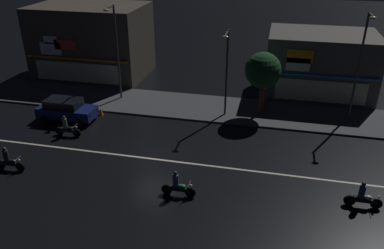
% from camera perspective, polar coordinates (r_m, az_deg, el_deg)
% --- Properties ---
extents(ground_plane, '(140.00, 140.00, 0.00)m').
position_cam_1_polar(ground_plane, '(24.44, -5.83, -5.10)').
color(ground_plane, black).
extents(lane_divider_stripe, '(33.76, 0.16, 0.01)m').
position_cam_1_polar(lane_divider_stripe, '(24.44, -5.83, -5.08)').
color(lane_divider_stripe, beige).
rests_on(lane_divider_stripe, ground).
extents(sidewalk_far, '(35.54, 5.02, 0.14)m').
position_cam_1_polar(sidewalk_far, '(31.55, -1.13, 2.79)').
color(sidewalk_far, '#424447').
rests_on(sidewalk_far, ground).
extents(storefront_left_block, '(10.37, 7.16, 6.74)m').
position_cam_1_polar(storefront_left_block, '(39.48, -14.53, 11.92)').
color(storefront_left_block, '#4C443A').
rests_on(storefront_left_block, ground).
extents(storefront_center_block, '(8.89, 6.48, 5.29)m').
position_cam_1_polar(storefront_center_block, '(35.37, 18.38, 8.54)').
color(storefront_center_block, '#56514C').
rests_on(storefront_center_block, ground).
extents(streetlamp_west, '(0.44, 1.64, 7.70)m').
position_cam_1_polar(streetlamp_west, '(31.97, -11.20, 11.31)').
color(streetlamp_west, '#47494C').
rests_on(streetlamp_west, sidewalk_far).
extents(streetlamp_mid, '(0.44, 1.64, 6.52)m').
position_cam_1_polar(streetlamp_mid, '(28.40, 5.10, 8.51)').
color(streetlamp_mid, '#47494C').
rests_on(streetlamp_mid, sidewalk_far).
extents(streetlamp_east, '(0.44, 1.64, 7.88)m').
position_cam_1_polar(streetlamp_east, '(30.04, 23.66, 8.81)').
color(streetlamp_east, '#47494C').
rests_on(streetlamp_east, sidewalk_far).
extents(pedestrian_on_sidewalk, '(0.38, 0.38, 1.81)m').
position_cam_1_polar(pedestrian_on_sidewalk, '(31.09, 10.57, 3.78)').
color(pedestrian_on_sidewalk, brown).
rests_on(pedestrian_on_sidewalk, sidewalk_far).
extents(street_tree, '(2.67, 2.67, 4.89)m').
position_cam_1_polar(street_tree, '(29.08, 10.45, 7.88)').
color(street_tree, '#473323').
rests_on(street_tree, sidewalk_far).
extents(parked_car_near_kerb, '(4.30, 1.98, 1.67)m').
position_cam_1_polar(parked_car_near_kerb, '(30.45, -18.12, 2.15)').
color(parked_car_near_kerb, navy).
rests_on(parked_car_near_kerb, ground).
extents(motorcycle_lead, '(1.90, 0.60, 1.52)m').
position_cam_1_polar(motorcycle_lead, '(20.87, -2.17, -9.01)').
color(motorcycle_lead, black).
rests_on(motorcycle_lead, ground).
extents(motorcycle_following, '(1.90, 0.60, 1.52)m').
position_cam_1_polar(motorcycle_following, '(28.10, -18.04, -0.44)').
color(motorcycle_following, black).
rests_on(motorcycle_following, ground).
extents(motorcycle_opposite_lane, '(1.90, 0.60, 1.52)m').
position_cam_1_polar(motorcycle_opposite_lane, '(25.43, -25.51, -4.82)').
color(motorcycle_opposite_lane, black).
rests_on(motorcycle_opposite_lane, ground).
extents(motorcycle_trailing_far, '(1.90, 0.60, 1.52)m').
position_cam_1_polar(motorcycle_trailing_far, '(21.90, 23.97, -9.73)').
color(motorcycle_trailing_far, black).
rests_on(motorcycle_trailing_far, ground).
extents(traffic_cone, '(0.36, 0.36, 0.55)m').
position_cam_1_polar(traffic_cone, '(30.84, -13.34, 1.88)').
color(traffic_cone, orange).
rests_on(traffic_cone, ground).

